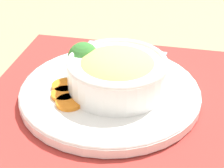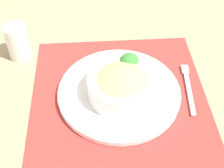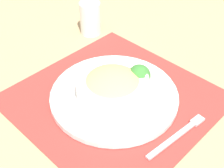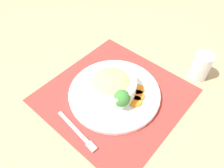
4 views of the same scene
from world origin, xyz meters
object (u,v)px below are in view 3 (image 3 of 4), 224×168
Objects in this scene: bowl at (112,86)px; fork at (182,132)px; water_glass at (90,20)px; broccoli_floret at (139,76)px.

bowl reaches higher than fork.
fork is at bearing 12.46° from bowl.
bowl is 0.35m from water_glass.
broccoli_floret is 0.66× the size of water_glass.
fork is at bearing -10.28° from broccoli_floret.
fork is (0.48, -0.14, -0.04)m from water_glass.
water_glass is at bearing 148.09° from bowl.
water_glass is at bearing 167.10° from fork.
fork is (0.16, -0.03, -0.05)m from broccoli_floret.
broccoli_floret is 0.39× the size of fork.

